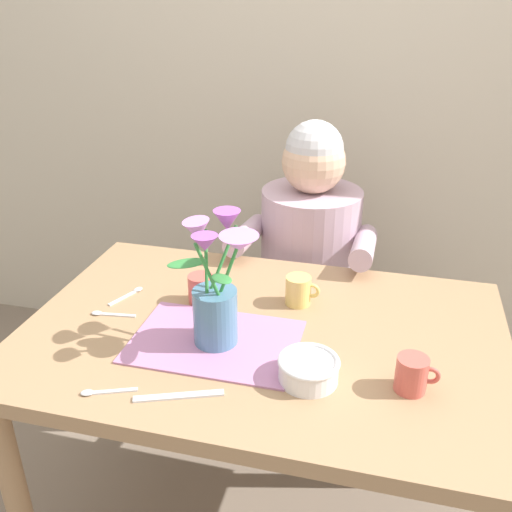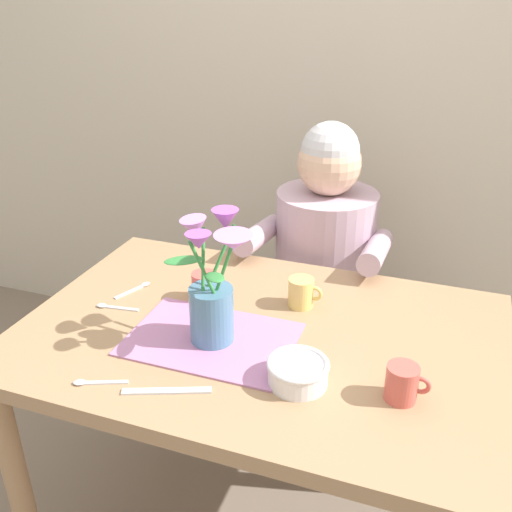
{
  "view_description": "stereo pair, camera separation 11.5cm",
  "coord_description": "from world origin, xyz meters",
  "px_view_note": "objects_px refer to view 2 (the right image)",
  "views": [
    {
      "loc": [
        0.28,
        -1.16,
        1.52
      ],
      "look_at": [
        -0.03,
        0.05,
        0.92
      ],
      "focal_mm": 39.64,
      "sensor_mm": 36.0,
      "label": 1
    },
    {
      "loc": [
        0.39,
        -1.12,
        1.52
      ],
      "look_at": [
        -0.03,
        0.05,
        0.92
      ],
      "focal_mm": 39.64,
      "sensor_mm": 36.0,
      "label": 2
    }
  ],
  "objects_px": {
    "tea_cup": "(402,383)",
    "seated_person": "(322,283)",
    "flower_vase": "(213,288)",
    "ceramic_mug": "(205,287)",
    "ceramic_bowl": "(298,371)",
    "coffee_cup": "(302,292)",
    "dinner_knife": "(167,391)"
  },
  "relations": [
    {
      "from": "flower_vase",
      "to": "dinner_knife",
      "type": "relative_size",
      "value": 1.68
    },
    {
      "from": "ceramic_bowl",
      "to": "coffee_cup",
      "type": "height_order",
      "value": "coffee_cup"
    },
    {
      "from": "seated_person",
      "to": "ceramic_mug",
      "type": "bearing_deg",
      "value": -116.39
    },
    {
      "from": "dinner_knife",
      "to": "coffee_cup",
      "type": "height_order",
      "value": "coffee_cup"
    },
    {
      "from": "flower_vase",
      "to": "ceramic_mug",
      "type": "relative_size",
      "value": 3.43
    },
    {
      "from": "seated_person",
      "to": "coffee_cup",
      "type": "distance_m",
      "value": 0.51
    },
    {
      "from": "dinner_knife",
      "to": "coffee_cup",
      "type": "xyz_separation_m",
      "value": [
        0.17,
        0.44,
        0.04
      ]
    },
    {
      "from": "flower_vase",
      "to": "ceramic_bowl",
      "type": "relative_size",
      "value": 2.34
    },
    {
      "from": "dinner_knife",
      "to": "ceramic_mug",
      "type": "height_order",
      "value": "ceramic_mug"
    },
    {
      "from": "tea_cup",
      "to": "flower_vase",
      "type": "bearing_deg",
      "value": 171.54
    },
    {
      "from": "coffee_cup",
      "to": "ceramic_mug",
      "type": "distance_m",
      "value": 0.26
    },
    {
      "from": "seated_person",
      "to": "ceramic_mug",
      "type": "distance_m",
      "value": 0.6
    },
    {
      "from": "coffee_cup",
      "to": "tea_cup",
      "type": "distance_m",
      "value": 0.42
    },
    {
      "from": "dinner_knife",
      "to": "coffee_cup",
      "type": "relative_size",
      "value": 2.04
    },
    {
      "from": "tea_cup",
      "to": "ceramic_bowl",
      "type": "bearing_deg",
      "value": -174.12
    },
    {
      "from": "coffee_cup",
      "to": "seated_person",
      "type": "bearing_deg",
      "value": 95.33
    },
    {
      "from": "ceramic_mug",
      "to": "tea_cup",
      "type": "bearing_deg",
      "value": -23.37
    },
    {
      "from": "ceramic_bowl",
      "to": "ceramic_mug",
      "type": "bearing_deg",
      "value": 142.13
    },
    {
      "from": "tea_cup",
      "to": "seated_person",
      "type": "bearing_deg",
      "value": 114.14
    },
    {
      "from": "seated_person",
      "to": "tea_cup",
      "type": "bearing_deg",
      "value": -69.99
    },
    {
      "from": "ceramic_bowl",
      "to": "tea_cup",
      "type": "height_order",
      "value": "tea_cup"
    },
    {
      "from": "ceramic_bowl",
      "to": "dinner_knife",
      "type": "xyz_separation_m",
      "value": [
        -0.25,
        -0.12,
        -0.03
      ]
    },
    {
      "from": "flower_vase",
      "to": "coffee_cup",
      "type": "xyz_separation_m",
      "value": [
        0.15,
        0.23,
        -0.11
      ]
    },
    {
      "from": "ceramic_bowl",
      "to": "flower_vase",
      "type": "bearing_deg",
      "value": 159.06
    },
    {
      "from": "coffee_cup",
      "to": "dinner_knife",
      "type": "bearing_deg",
      "value": -111.45
    },
    {
      "from": "coffee_cup",
      "to": "ceramic_mug",
      "type": "bearing_deg",
      "value": -167.43
    },
    {
      "from": "tea_cup",
      "to": "ceramic_mug",
      "type": "relative_size",
      "value": 1.0
    },
    {
      "from": "dinner_knife",
      "to": "tea_cup",
      "type": "bearing_deg",
      "value": -4.15
    },
    {
      "from": "ceramic_mug",
      "to": "flower_vase",
      "type": "bearing_deg",
      "value": -59.13
    },
    {
      "from": "tea_cup",
      "to": "coffee_cup",
      "type": "bearing_deg",
      "value": 135.09
    },
    {
      "from": "coffee_cup",
      "to": "ceramic_bowl",
      "type": "bearing_deg",
      "value": -75.88
    },
    {
      "from": "tea_cup",
      "to": "ceramic_mug",
      "type": "distance_m",
      "value": 0.6
    }
  ]
}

